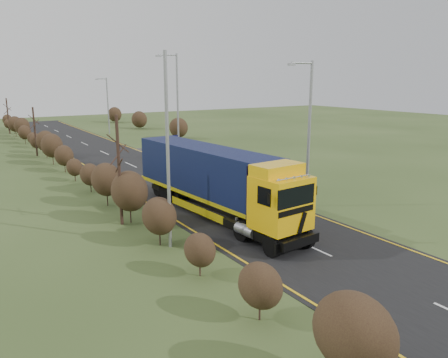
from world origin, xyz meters
TOP-DOWN VIEW (x-y plane):
  - ground at (0.00, 0.00)m, footprint 160.00×160.00m
  - road at (0.00, 10.00)m, footprint 8.00×120.00m
  - layby at (6.50, 20.00)m, footprint 6.00×18.00m
  - lane_markings at (0.00, 9.69)m, footprint 7.52×116.00m
  - hedgerow at (-6.00, 7.89)m, footprint 2.24×102.04m
  - lorry at (-1.31, 2.53)m, footprint 3.41×14.70m
  - car_red_hatchback at (5.50, 19.05)m, footprint 2.56×4.05m
  - car_blue_sedan at (7.03, 21.78)m, footprint 3.30×4.64m
  - streetlight_near at (4.49, 1.19)m, footprint 1.90×0.18m
  - streetlight_mid at (4.55, 19.34)m, footprint 2.15×0.20m
  - streetlight_far at (5.71, 44.11)m, footprint 1.71×0.18m
  - left_pole at (-5.66, -0.46)m, footprint 0.16×0.16m
  - speed_sign at (5.19, 11.26)m, footprint 0.62×0.10m
  - warning_board at (4.20, 20.96)m, footprint 0.73×0.11m

SIDE VIEW (x-z plane):
  - ground at x=0.00m, z-range 0.00..0.00m
  - road at x=0.00m, z-range 0.00..0.02m
  - layby at x=6.50m, z-range 0.00..0.02m
  - lane_markings at x=0.00m, z-range 0.03..0.03m
  - car_red_hatchback at x=5.50m, z-range 0.00..1.28m
  - car_blue_sedan at x=7.03m, z-range 0.00..1.45m
  - warning_board at x=4.20m, z-range 0.21..2.12m
  - speed_sign at x=5.19m, z-range 0.43..2.67m
  - hedgerow at x=-6.00m, z-range -1.41..4.64m
  - lorry at x=-1.31m, z-range 0.27..4.33m
  - streetlight_far at x=5.71m, z-range 0.38..8.37m
  - left_pole at x=-5.66m, z-range 0.00..9.13m
  - streetlight_near at x=4.49m, z-range 0.45..9.39m
  - streetlight_mid at x=4.55m, z-range 0.56..10.74m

